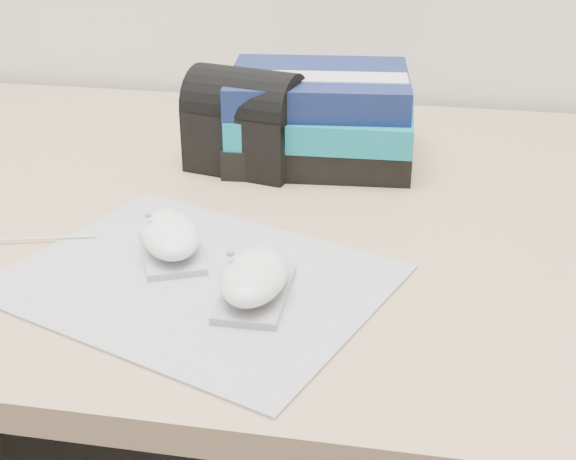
% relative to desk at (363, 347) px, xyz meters
% --- Properties ---
extents(desk, '(1.60, 0.80, 0.73)m').
position_rel_desk_xyz_m(desk, '(0.00, 0.00, 0.00)').
color(desk, tan).
rests_on(desk, ground).
extents(mousepad, '(0.42, 0.37, 0.00)m').
position_rel_desk_xyz_m(mousepad, '(-0.14, -0.26, 0.24)').
color(mousepad, gray).
rests_on(mousepad, desk).
extents(mouse_rear, '(0.10, 0.12, 0.04)m').
position_rel_desk_xyz_m(mouse_rear, '(-0.18, -0.21, 0.26)').
color(mouse_rear, '#AEAFB1').
rests_on(mouse_rear, mousepad).
extents(mouse_front, '(0.06, 0.11, 0.05)m').
position_rel_desk_xyz_m(mouse_front, '(-0.08, -0.28, 0.26)').
color(mouse_front, '#99999C').
rests_on(mouse_front, mousepad).
extents(book_stack, '(0.25, 0.20, 0.12)m').
position_rel_desk_xyz_m(book_stack, '(-0.07, 0.08, 0.29)').
color(book_stack, black).
rests_on(book_stack, desk).
extents(pouch, '(0.15, 0.12, 0.13)m').
position_rel_desk_xyz_m(pouch, '(-0.16, 0.04, 0.30)').
color(pouch, black).
rests_on(pouch, desk).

